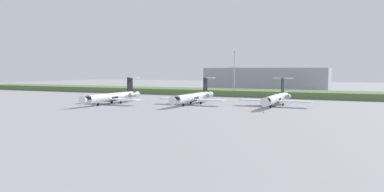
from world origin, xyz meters
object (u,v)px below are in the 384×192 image
regional_jet_second (194,97)px  antenna_mast (234,78)px  safety_cone_mid_marker (264,112)px  safety_cone_front_marker (254,111)px  regional_jet_nearest (113,97)px  regional_jet_third (276,98)px

regional_jet_second → antenna_mast: bearing=88.7°
safety_cone_mid_marker → safety_cone_front_marker: bearing=178.2°
safety_cone_front_marker → antenna_mast: bearing=113.4°
regional_jet_second → safety_cone_mid_marker: regional_jet_second is taller
regional_jet_nearest → regional_jet_second: size_ratio=1.00×
regional_jet_third → safety_cone_front_marker: bearing=-95.0°
safety_cone_front_marker → safety_cone_mid_marker: same height
regional_jet_second → antenna_mast: size_ratio=1.57×
safety_cone_front_marker → regional_jet_third: bearing=85.0°
regional_jet_second → antenna_mast: (0.95, 40.71, 5.71)m
regional_jet_nearest → safety_cone_mid_marker: (53.71, -4.86, -2.26)m
regional_jet_nearest → regional_jet_second: same height
antenna_mast → safety_cone_front_marker: antenna_mast is taller
regional_jet_third → safety_cone_mid_marker: regional_jet_third is taller
regional_jet_second → safety_cone_front_marker: (24.97, -14.76, -2.26)m
regional_jet_second → safety_cone_front_marker: bearing=-30.6°
safety_cone_front_marker → safety_cone_mid_marker: size_ratio=1.00×
antenna_mast → safety_cone_mid_marker: size_ratio=35.85×
antenna_mast → regional_jet_third: bearing=-53.6°
regional_jet_nearest → safety_cone_front_marker: size_ratio=56.36×
regional_jet_nearest → regional_jet_third: bearing=16.6°
regional_jet_third → antenna_mast: size_ratio=1.57×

